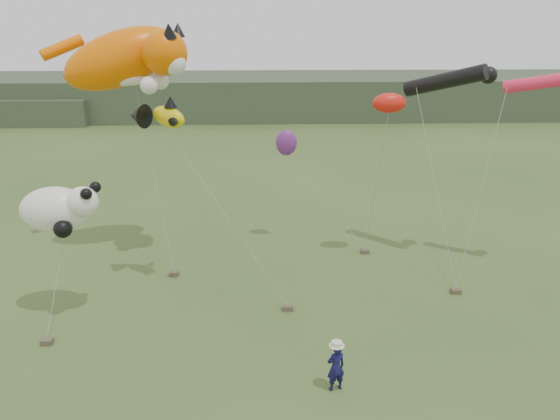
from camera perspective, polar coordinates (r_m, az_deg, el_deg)
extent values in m
plane|color=#385123|center=(16.77, 1.80, -17.00)|extent=(120.00, 120.00, 0.00)
cube|color=#2D3D28|center=(58.96, -1.03, 11.93)|extent=(90.00, 12.00, 4.00)
imported|color=#111141|center=(15.95, 5.86, -16.02)|extent=(0.62, 0.50, 1.48)
cube|color=brown|center=(22.76, -11.01, -6.53)|extent=(0.36, 0.29, 0.19)
cube|color=brown|center=(19.93, 0.81, -10.16)|extent=(0.36, 0.29, 0.19)
cube|color=brown|center=(22.07, 17.90, -8.05)|extent=(0.36, 0.29, 0.19)
cube|color=brown|center=(19.59, -23.17, -12.51)|extent=(0.36, 0.29, 0.19)
cube|color=brown|center=(24.65, 8.86, -4.27)|extent=(0.36, 0.29, 0.19)
ellipsoid|color=#EF6300|center=(23.80, -16.33, 14.94)|extent=(5.51, 3.28, 3.55)
sphere|color=#EF6300|center=(22.42, -11.96, 15.80)|extent=(1.77, 1.77, 1.77)
cone|color=black|center=(21.86, -11.54, 17.93)|extent=(0.55, 0.67, 0.66)
cone|color=black|center=(22.80, -10.63, 18.04)|extent=(0.55, 0.63, 0.63)
sphere|color=silver|center=(22.10, -10.97, 14.79)|extent=(0.88, 0.88, 0.88)
ellipsoid|color=silver|center=(23.54, -15.84, 13.01)|extent=(1.73, 0.86, 0.54)
sphere|color=silver|center=(22.06, -13.53, 12.54)|extent=(0.69, 0.69, 0.69)
sphere|color=silver|center=(23.36, -12.40, 13.00)|extent=(0.69, 0.69, 0.69)
cylinder|color=#EF6300|center=(25.25, -21.81, 15.48)|extent=(1.83, 1.34, 1.06)
ellipsoid|color=#D9BD0A|center=(20.07, -11.56, 9.51)|extent=(1.56, 1.24, 0.96)
cone|color=black|center=(20.58, -14.68, 9.52)|extent=(1.03, 1.10, 0.87)
cone|color=black|center=(19.97, -11.39, 11.03)|extent=(0.49, 0.49, 0.39)
cone|color=black|center=(19.57, -10.91, 9.01)|extent=(0.51, 0.54, 0.39)
cone|color=black|center=(20.52, -10.52, 9.52)|extent=(0.51, 0.54, 0.39)
cylinder|color=black|center=(23.54, 16.83, 12.80)|extent=(2.99, 2.78, 1.54)
sphere|color=black|center=(23.53, 20.95, 13.03)|extent=(0.68, 0.68, 0.68)
cylinder|color=#F02448|center=(23.55, 25.64, 11.94)|extent=(2.59, 1.87, 1.05)
ellipsoid|color=white|center=(19.83, -22.44, 0.05)|extent=(2.33, 1.56, 1.56)
sphere|color=white|center=(19.15, -19.92, 0.79)|extent=(1.04, 1.04, 1.04)
sphere|color=black|center=(18.64, -19.60, 1.59)|extent=(0.38, 0.38, 0.38)
sphere|color=black|center=(19.29, -18.74, 2.28)|extent=(0.38, 0.38, 0.38)
sphere|color=black|center=(19.22, -21.74, -1.85)|extent=(0.61, 0.61, 0.61)
sphere|color=black|center=(20.42, -23.89, -0.65)|extent=(0.61, 0.61, 0.61)
ellipsoid|color=red|center=(22.57, 11.35, 10.91)|extent=(1.36, 0.79, 0.79)
ellipsoid|color=#682574|center=(24.48, 0.67, 7.05)|extent=(0.95, 0.63, 1.16)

